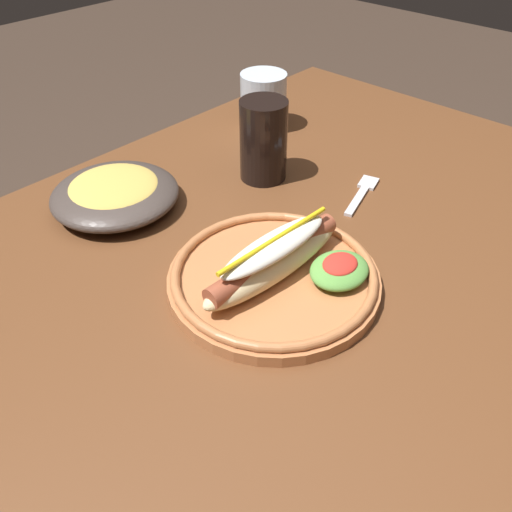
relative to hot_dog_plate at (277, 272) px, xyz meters
name	(u,v)px	position (x,y,z in m)	size (l,w,h in m)	color
dining_table	(220,346)	(-0.06, 0.04, -0.12)	(1.42, 0.81, 0.74)	brown
hot_dog_plate	(277,272)	(0.00, 0.00, 0.00)	(0.27, 0.27, 0.08)	#B77042
fork	(362,192)	(0.25, 0.04, -0.02)	(0.12, 0.05, 0.00)	silver
water_cup	(263,101)	(0.32, 0.32, 0.03)	(0.09, 0.09, 0.10)	silver
extra_cup	(263,141)	(0.19, 0.19, 0.04)	(0.08, 0.08, 0.13)	black
side_bowl	(115,193)	(-0.03, 0.29, 0.00)	(0.19, 0.19, 0.05)	#423833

